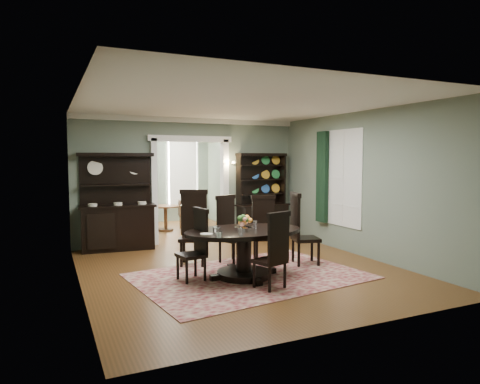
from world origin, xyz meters
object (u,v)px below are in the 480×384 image
object	(u,v)px
sideboard	(118,216)
welsh_dresser	(262,207)
dining_table	(244,244)
parlor_table	(166,214)

from	to	relation	value
sideboard	welsh_dresser	bearing A→B (deg)	4.71
dining_table	parlor_table	xyz separation A→B (m)	(-0.01, 5.19, -0.11)
dining_table	sideboard	world-z (taller)	sideboard
parlor_table	sideboard	bearing A→B (deg)	-128.85
welsh_dresser	parlor_table	distance (m)	2.84
dining_table	welsh_dresser	xyz separation A→B (m)	(2.01, 3.22, 0.21)
dining_table	sideboard	xyz separation A→B (m)	(-1.61, 3.20, 0.18)
welsh_dresser	parlor_table	world-z (taller)	welsh_dresser
parlor_table	welsh_dresser	bearing A→B (deg)	-44.22
dining_table	welsh_dresser	distance (m)	3.80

